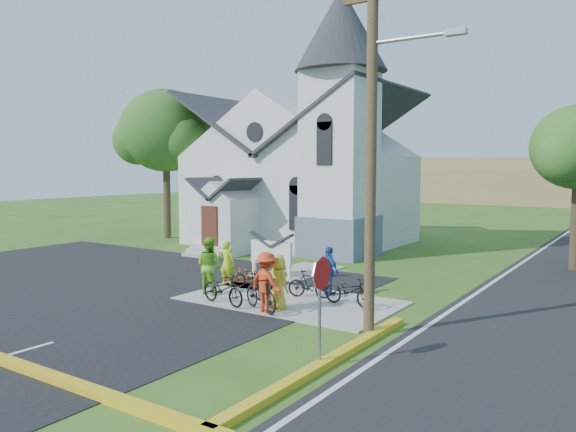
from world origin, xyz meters
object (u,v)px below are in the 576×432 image
Objects in this scene: stop_sign at (321,288)px; bike_3 at (310,284)px; cyclist_2 at (329,271)px; utility_pole at (374,128)px; bike_1 at (261,293)px; bike_0 at (253,276)px; cyclist_3 at (266,282)px; church_sign at (271,253)px; cyclist_0 at (227,263)px; cyclist_1 at (209,265)px; bike_2 at (223,289)px; cyclist_4 at (278,282)px; bike_4 at (349,291)px.

bike_3 is (-3.56, 5.31, -1.28)m from stop_sign.
cyclist_2 is 0.86m from bike_3.
utility_pole is 5.43× the size of bike_1.
bike_0 is (-6.06, 5.44, -1.31)m from stop_sign.
utility_pole is at bearing -174.59° from cyclist_3.
cyclist_2 is (3.41, -1.40, -0.14)m from church_sign.
cyclist_1 is at bearing 93.66° from cyclist_0.
bike_2 is 1.13× the size of cyclist_4.
bike_4 is (1.26, -0.94, -0.35)m from cyclist_2.
stop_sign reaches higher than cyclist_3.
cyclist_0 reaches higher than cyclist_2.
cyclist_4 is at bearing -62.42° from bike_2.
cyclist_2 is (-3.15, 3.30, -4.52)m from utility_pole.
bike_2 is 2.94m from bike_3.
bike_3 is at bearing -67.98° from cyclist_4.
cyclist_1 is (-0.13, -3.49, 0.00)m from church_sign.
bike_3 is at bearing 17.08° from bike_1.
cyclist_2 reaches higher than church_sign.
bike_1 is (2.75, -4.40, -0.42)m from church_sign.
bike_2 is at bearing 176.76° from utility_pole.
cyclist_4 is (-3.61, 3.55, -0.89)m from stop_sign.
bike_4 is at bearing 166.72° from cyclist_2.
cyclist_3 is (3.47, -2.29, 0.08)m from cyclist_0.
stop_sign reaches higher than bike_4.
bike_4 is (1.66, 1.52, -0.36)m from cyclist_4.
cyclist_0 reaches higher than bike_0.
utility_pole is at bearing -82.93° from bike_2.
cyclist_2 is 0.99× the size of cyclist_4.
cyclist_0 is (-7.13, 5.29, -0.90)m from stop_sign.
church_sign is at bearing 131.88° from stop_sign.
bike_3 is 0.82× the size of bike_4.
cyclist_0 is at bearing 47.89° from bike_2.
stop_sign is 5.14m from cyclist_4.
cyclist_2 is 3.04m from cyclist_3.
cyclist_1 is (0.37, -1.38, 0.14)m from cyclist_0.
utility_pole is 5.44× the size of bike_4.
utility_pole is 4.03× the size of stop_sign.
bike_1 is at bearing -159.67° from bike_0.
bike_4 is (-1.96, 5.06, -1.25)m from stop_sign.
cyclist_1 is 3.18m from cyclist_4.
church_sign is 1.36× the size of bike_0.
church_sign is at bearing 39.61° from bike_3.
church_sign is 1.12× the size of cyclist_1.
utility_pole is 5.49× the size of cyclist_3.
stop_sign is at bearing 150.89° from cyclist_3.
bike_0 is at bearing 66.70° from bike_1.
utility_pole is 6.13m from bike_1.
church_sign is 1.16× the size of bike_2.
utility_pole is 8.23m from bike_0.
bike_0 is 0.88× the size of bike_4.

